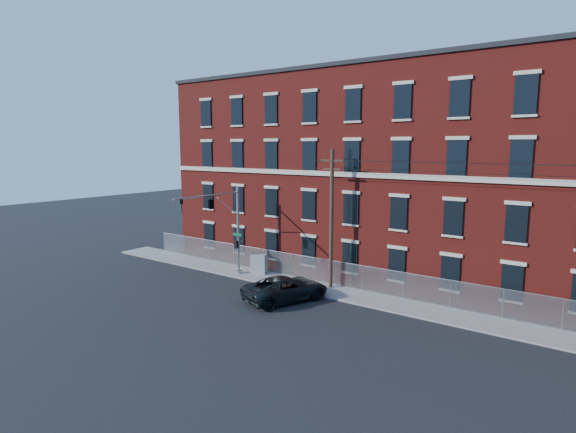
# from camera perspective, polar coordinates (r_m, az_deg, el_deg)

# --- Properties ---
(ground) EXTENTS (140.00, 140.00, 0.00)m
(ground) POSITION_cam_1_polar(r_m,az_deg,el_deg) (31.43, -3.35, -10.59)
(ground) COLOR black
(ground) RESTS_ON ground
(sidewalk) EXTENTS (65.00, 3.00, 0.12)m
(sidewalk) POSITION_cam_1_polar(r_m,az_deg,el_deg) (30.50, 21.27, -11.67)
(sidewalk) COLOR gray
(sidewalk) RESTS_ON ground
(mill_building) EXTENTS (55.30, 14.32, 16.30)m
(mill_building) POSITION_cam_1_polar(r_m,az_deg,el_deg) (37.52, 25.49, 4.44)
(mill_building) COLOR maroon
(mill_building) RESTS_ON ground
(chain_link_fence) EXTENTS (59.06, 0.06, 1.85)m
(chain_link_fence) POSITION_cam_1_polar(r_m,az_deg,el_deg) (31.38, 21.99, -9.22)
(chain_link_fence) COLOR #A5A8AD
(chain_link_fence) RESTS_ON ground
(traffic_signal_mast) EXTENTS (0.90, 6.75, 7.00)m
(traffic_signal_mast) POSITION_cam_1_polar(r_m,az_deg,el_deg) (35.69, -8.65, 0.54)
(traffic_signal_mast) COLOR #9EA0A5
(traffic_signal_mast) RESTS_ON ground
(utility_pole_near) EXTENTS (1.80, 0.28, 10.00)m
(utility_pole_near) POSITION_cam_1_polar(r_m,az_deg,el_deg) (33.50, 5.33, -0.00)
(utility_pole_near) COLOR #422D21
(utility_pole_near) RESTS_ON ground
(pickup_truck) EXTENTS (4.70, 6.56, 1.66)m
(pickup_truck) POSITION_cam_1_polar(r_m,az_deg,el_deg) (31.80, -0.25, -8.77)
(pickup_truck) COLOR black
(pickup_truck) RESTS_ON ground
(utility_cabinet) EXTENTS (1.40, 0.98, 1.58)m
(utility_cabinet) POSITION_cam_1_polar(r_m,az_deg,el_deg) (37.95, -3.58, -5.79)
(utility_cabinet) COLOR gray
(utility_cabinet) RESTS_ON sidewalk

